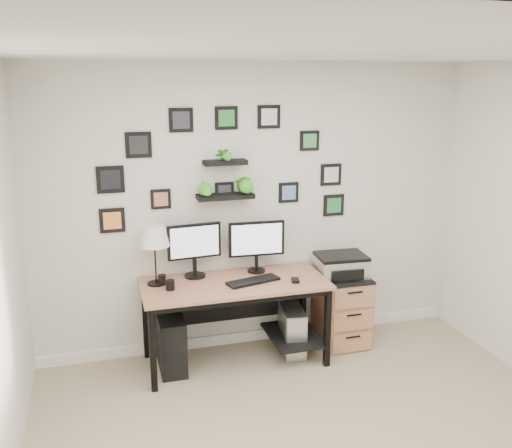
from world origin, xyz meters
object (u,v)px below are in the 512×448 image
object	(u,v)px
pc_tower_black	(171,342)
pc_tower_grey	(292,330)
printer	(341,265)
file_cabinet	(342,309)
table_lamp	(154,238)
mug	(170,285)
monitor_left	(194,246)
desk	(238,294)
monitor_right	(257,242)

from	to	relation	value
pc_tower_black	pc_tower_grey	distance (m)	1.11
printer	file_cabinet	bearing A→B (deg)	-13.24
printer	table_lamp	bearing A→B (deg)	178.69
mug	pc_tower_grey	world-z (taller)	mug
monitor_left	mug	size ratio (longest dim) A/B	5.70
file_cabinet	desk	bearing A→B (deg)	-176.76
file_cabinet	monitor_right	bearing A→B (deg)	172.43
table_lamp	pc_tower_black	xyz separation A→B (m)	(0.09, -0.10, -0.92)
file_cabinet	printer	size ratio (longest dim) A/B	1.43
desk	file_cabinet	size ratio (longest dim) A/B	2.39
pc_tower_black	monitor_left	bearing A→B (deg)	35.07
mug	desk	bearing A→B (deg)	5.89
monitor_right	mug	size ratio (longest dim) A/B	5.97
printer	desk	bearing A→B (deg)	-176.40
table_lamp	pc_tower_grey	bearing A→B (deg)	-4.96
table_lamp	pc_tower_grey	xyz separation A→B (m)	(1.20, -0.10, -0.95)
table_lamp	pc_tower_black	distance (m)	0.93
file_cabinet	printer	world-z (taller)	printer
pc_tower_black	printer	distance (m)	1.69
monitor_right	pc_tower_grey	bearing A→B (deg)	-29.89
monitor_right	table_lamp	distance (m)	0.92
file_cabinet	pc_tower_black	bearing A→B (deg)	-178.13
desk	pc_tower_grey	xyz separation A→B (m)	(0.51, -0.00, -0.41)
monitor_right	table_lamp	bearing A→B (deg)	-176.00
pc_tower_grey	monitor_right	bearing A→B (deg)	150.11
printer	pc_tower_grey	bearing A→B (deg)	-172.45
pc_tower_grey	printer	size ratio (longest dim) A/B	0.96
table_lamp	printer	bearing A→B (deg)	-1.31
desk	monitor_right	distance (m)	0.49
table_lamp	file_cabinet	size ratio (longest dim) A/B	0.77
desk	monitor_right	size ratio (longest dim) A/B	3.15
mug	table_lamp	bearing A→B (deg)	120.66
pc_tower_black	printer	bearing A→B (deg)	2.37
monitor_right	mug	xyz separation A→B (m)	(-0.81, -0.23, -0.24)
monitor_left	file_cabinet	world-z (taller)	monitor_left
table_lamp	file_cabinet	bearing A→B (deg)	-1.46
desk	table_lamp	distance (m)	0.88
desk	pc_tower_black	bearing A→B (deg)	179.50
monitor_right	mug	world-z (taller)	monitor_right
file_cabinet	printer	distance (m)	0.44
desk	table_lamp	bearing A→B (deg)	171.58
table_lamp	file_cabinet	world-z (taller)	table_lamp
pc_tower_black	printer	world-z (taller)	printer
desk	monitor_left	bearing A→B (deg)	151.41
mug	file_cabinet	world-z (taller)	mug
monitor_left	pc_tower_grey	bearing A→B (deg)	-12.40
table_lamp	mug	distance (m)	0.42
monitor_right	printer	distance (m)	0.83
desk	table_lamp	size ratio (longest dim) A/B	3.10
table_lamp	monitor_right	bearing A→B (deg)	4.00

